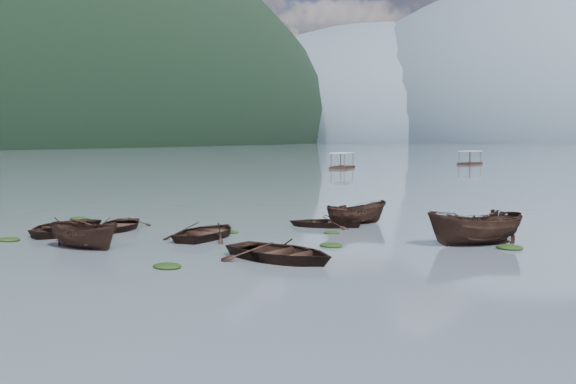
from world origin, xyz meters
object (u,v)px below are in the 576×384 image
at_px(pontoon_left, 342,169).
at_px(pontoon_centre, 470,164).
at_px(rowboat_0, 64,231).
at_px(rowboat_3, 208,238).

height_order(pontoon_left, pontoon_centre, pontoon_left).
relative_size(rowboat_0, pontoon_left, 0.68).
relative_size(pontoon_left, pontoon_centre, 1.01).
bearing_deg(pontoon_centre, rowboat_0, -82.13).
relative_size(rowboat_0, rowboat_3, 0.96).
xyz_separation_m(rowboat_3, pontoon_left, (-19.49, 72.78, 0.00)).
bearing_deg(rowboat_0, pontoon_left, 98.40).
distance_m(rowboat_0, pontoon_centre, 100.02).
xyz_separation_m(rowboat_0, rowboat_3, (8.23, 1.20, 0.00)).
height_order(rowboat_0, rowboat_3, rowboat_3).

